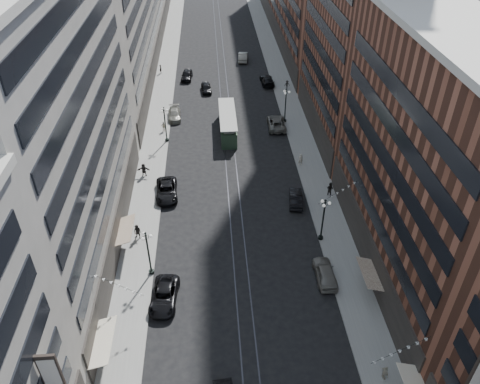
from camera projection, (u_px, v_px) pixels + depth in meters
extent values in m
plane|color=black|center=(227.00, 124.00, 74.33)|extent=(220.00, 220.00, 0.00)
cube|color=gray|center=(162.00, 98.00, 81.73)|extent=(4.00, 180.00, 0.15)
cube|color=gray|center=(286.00, 95.00, 82.91)|extent=(4.00, 180.00, 0.15)
cube|color=#2D2D33|center=(221.00, 97.00, 82.32)|extent=(0.12, 180.00, 0.02)
cube|color=#2D2D33|center=(229.00, 97.00, 82.40)|extent=(0.12, 180.00, 0.02)
cube|color=#A29B90|center=(55.00, 133.00, 43.41)|extent=(8.00, 36.00, 28.00)
cube|color=brown|center=(428.00, 167.00, 42.41)|extent=(8.00, 30.00, 24.00)
cylinder|color=black|center=(151.00, 272.00, 47.93)|extent=(0.56, 0.56, 0.30)
cylinder|color=black|center=(149.00, 254.00, 46.48)|extent=(0.18, 0.18, 5.20)
sphere|color=black|center=(145.00, 233.00, 44.82)|extent=(0.24, 0.24, 0.24)
sphere|color=white|center=(151.00, 236.00, 45.08)|extent=(0.36, 0.36, 0.36)
sphere|color=white|center=(144.00, 234.00, 45.36)|extent=(0.36, 0.36, 0.36)
sphere|color=white|center=(143.00, 239.00, 44.73)|extent=(0.36, 0.36, 0.36)
cylinder|color=black|center=(167.00, 140.00, 69.63)|extent=(0.56, 0.56, 0.30)
cylinder|color=black|center=(165.00, 125.00, 68.18)|extent=(0.18, 0.18, 5.20)
sphere|color=black|center=(164.00, 108.00, 66.52)|extent=(0.24, 0.24, 0.24)
sphere|color=white|center=(167.00, 110.00, 66.78)|extent=(0.36, 0.36, 0.36)
sphere|color=white|center=(162.00, 109.00, 67.06)|extent=(0.36, 0.36, 0.36)
sphere|color=white|center=(162.00, 112.00, 66.43)|extent=(0.36, 0.36, 0.36)
cylinder|color=black|center=(321.00, 238.00, 52.14)|extent=(0.56, 0.56, 0.30)
cylinder|color=black|center=(323.00, 221.00, 50.69)|extent=(0.18, 0.18, 5.20)
sphere|color=black|center=(326.00, 200.00, 49.03)|extent=(0.24, 0.24, 0.24)
sphere|color=white|center=(329.00, 203.00, 49.29)|extent=(0.36, 0.36, 0.36)
sphere|color=white|center=(322.00, 201.00, 49.57)|extent=(0.36, 0.36, 0.36)
sphere|color=white|center=(324.00, 206.00, 48.94)|extent=(0.36, 0.36, 0.36)
cylinder|color=black|center=(285.00, 120.00, 74.65)|extent=(0.56, 0.56, 0.30)
cylinder|color=black|center=(285.00, 106.00, 73.19)|extent=(0.18, 0.18, 5.20)
sphere|color=black|center=(286.00, 90.00, 71.53)|extent=(0.24, 0.24, 0.24)
sphere|color=white|center=(289.00, 92.00, 71.80)|extent=(0.36, 0.36, 0.36)
sphere|color=white|center=(284.00, 91.00, 72.07)|extent=(0.36, 0.36, 0.36)
sphere|color=white|center=(285.00, 93.00, 71.45)|extent=(0.36, 0.36, 0.36)
cube|color=#243927|center=(228.00, 125.00, 71.61)|extent=(2.28, 10.93, 2.37)
cube|color=gray|center=(228.00, 116.00, 70.75)|extent=(1.46, 10.02, 0.55)
cube|color=gray|center=(227.00, 114.00, 70.53)|extent=(2.46, 11.11, 0.14)
cylinder|color=black|center=(229.00, 143.00, 68.83)|extent=(2.09, 0.64, 0.64)
cylinder|color=black|center=(227.00, 117.00, 75.42)|extent=(2.09, 0.64, 0.64)
imported|color=black|center=(164.00, 296.00, 44.77)|extent=(2.92, 5.52, 1.48)
imported|color=slate|center=(325.00, 273.00, 47.12)|extent=(1.93, 4.77, 1.62)
imported|color=black|center=(137.00, 232.00, 51.76)|extent=(1.01, 0.81, 1.82)
imported|color=#B1AB93|center=(385.00, 373.00, 38.01)|extent=(0.60, 0.96, 1.52)
imported|color=black|center=(167.00, 191.00, 58.50)|extent=(2.95, 5.80, 1.57)
imported|color=slate|center=(174.00, 114.00, 75.44)|extent=(2.24, 4.98, 1.42)
imported|color=black|center=(187.00, 75.00, 88.26)|extent=(2.31, 4.88, 1.61)
imported|color=black|center=(296.00, 198.00, 57.32)|extent=(2.11, 4.56, 1.45)
imported|color=#636158|center=(276.00, 123.00, 72.92)|extent=(2.80, 5.81, 1.60)
imported|color=black|center=(267.00, 80.00, 86.43)|extent=(2.48, 5.48, 1.56)
imported|color=black|center=(206.00, 88.00, 83.79)|extent=(2.03, 4.36, 1.45)
imported|color=gray|center=(243.00, 57.00, 95.98)|extent=(2.36, 5.31, 1.69)
imported|color=black|center=(144.00, 170.00, 61.79)|extent=(1.71, 0.56, 1.82)
imported|color=#BCB39C|center=(164.00, 126.00, 71.75)|extent=(0.92, 0.48, 1.52)
imported|color=black|center=(330.00, 189.00, 58.32)|extent=(0.99, 0.97, 1.85)
imported|color=#BDB39D|center=(300.00, 159.00, 63.92)|extent=(0.64, 0.43, 1.74)
imported|color=black|center=(287.00, 84.00, 84.50)|extent=(1.00, 0.46, 1.52)
imported|color=black|center=(161.00, 69.00, 90.28)|extent=(0.52, 0.68, 1.68)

